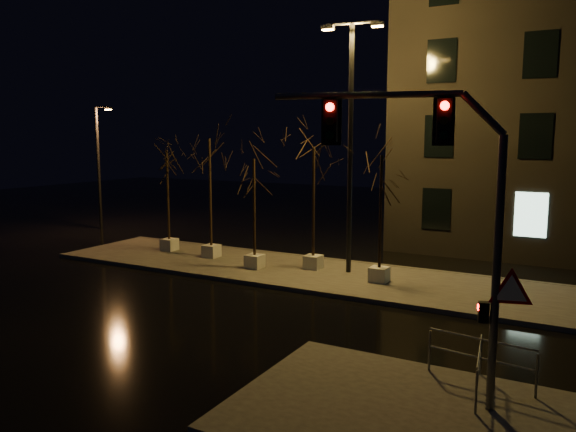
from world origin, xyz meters
The scene contains 13 objects.
ground centered at (0.00, 0.00, 0.00)m, with size 90.00×90.00×0.00m, color black.
median centered at (0.00, 6.00, 0.07)m, with size 22.00×5.00×0.15m, color #413F3A.
sidewalk_corner centered at (7.50, -3.50, 0.07)m, with size 7.00×5.00×0.15m, color #413F3A.
tree_0 centered at (-7.19, 6.55, 3.81)m, with size 1.80×1.80×4.82m.
tree_1 centered at (-4.51, 6.25, 4.24)m, with size 1.80×1.80×5.39m.
tree_2 centered at (-1.71, 5.41, 3.62)m, with size 1.80×1.80×4.58m.
tree_3 centered at (0.46, 6.43, 3.99)m, with size 1.80×1.80×5.06m.
tree_4 centered at (3.52, 5.73, 3.78)m, with size 1.80×1.80×4.79m.
traffic_signal_mast centered at (7.82, -2.89, 4.19)m, with size 4.88×1.41×6.16m.
streetlight_main centered at (1.94, 6.60, 5.68)m, with size 2.40×0.60×9.58m.
streetlight_far centered at (-15.52, 10.19, 3.99)m, with size 1.43×0.34×7.25m.
guard_rail_a centered at (8.38, -1.50, 0.81)m, with size 2.34×0.39×1.02m.
guard_rail_b centered at (8.44, -1.98, 0.76)m, with size 0.31×1.98×0.95m.
Camera 1 is at (10.31, -13.62, 5.43)m, focal length 35.00 mm.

